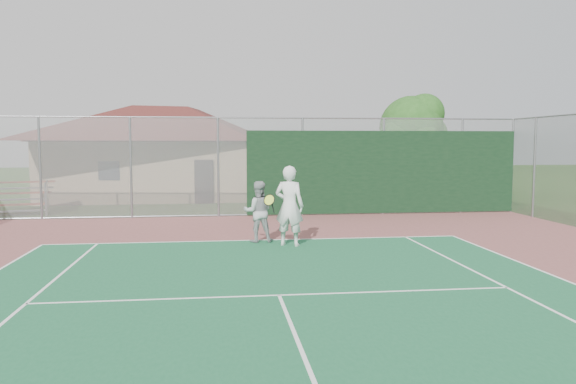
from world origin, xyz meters
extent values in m
cylinder|color=gray|center=(-7.00, 17.00, 1.75)|extent=(0.08, 0.08, 3.50)
cylinder|color=gray|center=(-4.00, 17.00, 1.75)|extent=(0.08, 0.08, 3.50)
cylinder|color=gray|center=(-1.00, 17.00, 1.75)|extent=(0.08, 0.08, 3.50)
cylinder|color=gray|center=(2.00, 17.00, 1.75)|extent=(0.08, 0.08, 3.50)
cylinder|color=gray|center=(5.00, 17.00, 1.75)|extent=(0.08, 0.08, 3.50)
cylinder|color=gray|center=(8.00, 17.00, 1.75)|extent=(0.08, 0.08, 3.50)
cylinder|color=gray|center=(10.00, 17.00, 1.75)|extent=(0.08, 0.08, 3.50)
cylinder|color=gray|center=(0.00, 17.00, 3.50)|extent=(20.00, 0.05, 0.05)
cylinder|color=gray|center=(0.00, 17.00, 0.05)|extent=(20.00, 0.05, 0.05)
cube|color=#999EA0|center=(0.00, 17.00, 1.75)|extent=(20.00, 0.02, 3.50)
cube|color=black|center=(5.00, 16.95, 1.55)|extent=(10.00, 0.04, 3.00)
cylinder|color=gray|center=(10.00, 15.50, 1.75)|extent=(0.08, 0.08, 3.50)
cube|color=tan|center=(-3.41, 25.06, 1.35)|extent=(10.98, 7.45, 2.70)
cube|color=#592520|center=(-3.41, 25.06, 2.75)|extent=(11.44, 7.92, 0.16)
pyramid|color=#592520|center=(-3.41, 25.06, 4.33)|extent=(12.07, 8.20, 1.62)
cube|color=black|center=(-1.61, 21.43, 0.95)|extent=(0.81, 0.06, 1.89)
cube|color=#B34429|center=(-8.86, 18.88, 0.75)|extent=(3.17, 1.06, 0.05)
cube|color=#B2B5BA|center=(-8.86, 18.61, 0.53)|extent=(3.17, 1.03, 0.04)
cube|color=#B34429|center=(-8.86, 19.47, 1.12)|extent=(3.17, 1.06, 0.05)
cube|color=#B2B5BA|center=(-8.86, 19.20, 0.91)|extent=(3.17, 1.03, 0.04)
cube|color=#B2B5BA|center=(-7.37, 18.88, 0.59)|extent=(0.53, 1.88, 1.17)
cylinder|color=#342513|center=(7.97, 22.48, 1.29)|extent=(0.33, 0.33, 2.58)
sphere|color=#204C17|center=(7.97, 22.48, 3.32)|extent=(2.95, 2.95, 2.95)
sphere|color=#204C17|center=(8.80, 22.75, 2.95)|extent=(2.03, 2.03, 2.03)
sphere|color=#204C17|center=(7.23, 22.11, 2.86)|extent=(1.85, 1.85, 1.85)
sphere|color=#204C17|center=(8.15, 21.65, 2.77)|extent=(1.66, 1.66, 1.66)
sphere|color=#204C17|center=(7.69, 23.22, 3.14)|extent=(1.85, 1.85, 1.85)
sphere|color=#204C17|center=(8.52, 22.29, 3.97)|extent=(1.85, 1.85, 1.85)
imported|color=silver|center=(0.76, 11.00, 1.01)|extent=(0.87, 0.75, 2.03)
imported|color=#A0A3A5|center=(0.02, 11.63, 0.80)|extent=(0.78, 0.61, 1.60)
camera|label=1|loc=(-1.01, -2.91, 2.61)|focal=35.00mm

